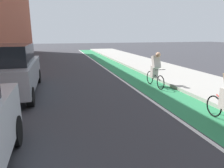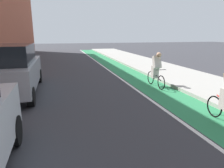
% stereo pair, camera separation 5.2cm
% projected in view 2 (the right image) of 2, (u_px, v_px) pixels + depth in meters
% --- Properties ---
extents(ground_plane, '(90.06, 90.06, 0.00)m').
position_uv_depth(ground_plane, '(86.00, 92.00, 8.49)').
color(ground_plane, '#38383D').
extents(bike_lane_paint, '(1.60, 40.94, 0.00)m').
position_uv_depth(bike_lane_paint, '(137.00, 78.00, 11.13)').
color(bike_lane_paint, '#2D8451').
rests_on(bike_lane_paint, ground).
extents(lane_divider_stripe, '(0.12, 40.94, 0.00)m').
position_uv_depth(lane_divider_stripe, '(121.00, 79.00, 10.91)').
color(lane_divider_stripe, white).
rests_on(lane_divider_stripe, ground).
extents(sidewalk_right, '(3.45, 40.94, 0.14)m').
position_uv_depth(sidewalk_right, '(177.00, 75.00, 11.74)').
color(sidewalk_right, '#A8A59E').
rests_on(sidewalk_right, ground).
extents(parked_suv_silver, '(1.91, 4.65, 1.98)m').
position_uv_depth(parked_suv_silver, '(12.00, 69.00, 7.97)').
color(parked_suv_silver, '#9EA0A8').
rests_on(parked_suv_silver, ground).
extents(cyclist_far, '(0.48, 1.68, 1.60)m').
position_uv_depth(cyclist_far, '(156.00, 69.00, 9.15)').
color(cyclist_far, black).
rests_on(cyclist_far, ground).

